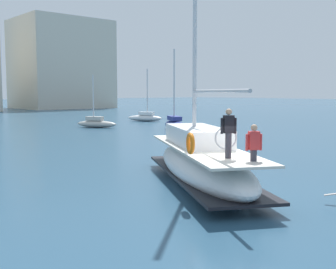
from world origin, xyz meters
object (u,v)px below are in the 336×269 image
at_px(moored_cutter_left, 96,123).
at_px(moored_sloop_far, 145,117).
at_px(main_sailboat, 202,161).
at_px(moored_sloop_near, 175,124).

bearing_deg(moored_cutter_left, moored_sloop_far, 23.29).
xyz_separation_m(main_sailboat, moored_cutter_left, (11.04, 25.47, -0.44)).
bearing_deg(moored_sloop_near, moored_cutter_left, 115.99).
bearing_deg(moored_sloop_far, moored_cutter_left, -156.71).
distance_m(moored_sloop_far, moored_cutter_left, 10.32).
distance_m(main_sailboat, moored_sloop_far, 35.98).
bearing_deg(main_sailboat, moored_sloop_far, 55.23).
bearing_deg(main_sailboat, moored_sloop_near, 50.24).
relative_size(moored_sloop_near, moored_sloop_far, 1.18).
bearing_deg(main_sailboat, moored_cutter_left, 66.57).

